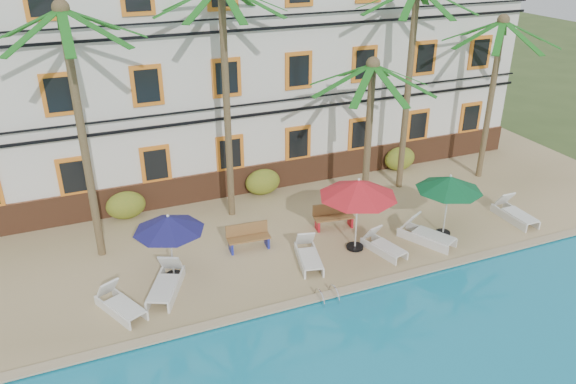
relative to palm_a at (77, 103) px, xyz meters
name	(u,v)px	position (x,y,z in m)	size (l,w,h in m)	color
ground	(340,281)	(7.04, -4.25, -5.65)	(100.00, 100.00, 0.00)	#384C23
pool_deck	(283,212)	(7.04, 0.75, -5.53)	(30.00, 12.00, 0.25)	tan
pool_coping	(353,288)	(7.04, -5.15, -5.37)	(30.00, 0.35, 0.06)	tan
hotel_building	(239,55)	(7.04, 5.73, -0.28)	(25.40, 6.44, 10.22)	silver
palm_a	(77,103)	(0.00, 0.00, 0.00)	(4.63, 4.63, 8.42)	brown
palm_b	(225,72)	(5.04, 1.11, 0.21)	(4.63, 4.63, 8.78)	brown
palm_c	(370,113)	(9.88, -0.75, -1.33)	(4.63, 4.63, 6.13)	brown
palm_d	(411,61)	(12.50, 0.79, 0.05)	(4.63, 4.63, 8.51)	brown
palm_e	(495,74)	(16.45, 0.37, -0.78)	(4.63, 4.63, 7.06)	brown
shrub_left	(126,205)	(1.19, 2.35, -4.85)	(1.50, 0.90, 1.10)	#27621C
shrub_mid	(263,182)	(6.79, 2.35, -4.85)	(1.50, 0.90, 1.10)	#27621C
shrub_right	(400,159)	(13.50, 2.35, -4.85)	(1.50, 0.90, 1.10)	#27621C
umbrella_blue	(169,224)	(2.02, -2.27, -3.49)	(2.25, 2.25, 2.26)	black
umbrella_red	(358,189)	(8.27, -3.00, -3.09)	(2.71, 2.71, 2.71)	black
umbrella_green	(450,184)	(11.76, -3.35, -3.37)	(2.38, 2.38, 2.38)	black
lounger_a	(120,304)	(0.17, -3.52, -5.12)	(1.37, 1.94, 0.87)	silver
lounger_b	(166,283)	(1.63, -3.04, -5.09)	(1.56, 2.18, 0.98)	silver
lounger_c	(308,255)	(6.38, -3.20, -5.12)	(1.08, 1.99, 0.89)	silver
lounger_d	(383,245)	(9.06, -3.58, -5.14)	(1.02, 1.82, 0.81)	silver
lounger_e	(426,234)	(10.83, -3.55, -5.09)	(1.55, 2.13, 0.95)	silver
lounger_f	(514,213)	(14.94, -3.48, -5.11)	(0.70, 1.94, 0.91)	silver
bench_left	(248,236)	(4.82, -1.56, -4.94)	(1.53, 0.57, 0.93)	olive
bench_right	(334,216)	(8.26, -1.33, -4.94)	(1.55, 0.69, 0.93)	olive
pool_ladder	(327,298)	(6.08, -5.25, -5.40)	(0.54, 0.74, 0.74)	silver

